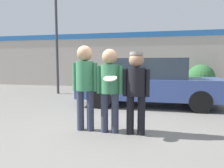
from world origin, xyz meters
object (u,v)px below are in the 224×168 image
Objects in this scene: person_left at (85,80)px; person_middle_with_frisbee at (110,83)px; parked_car_near at (149,82)px; street_lamp at (61,19)px; person_right at (136,86)px; shrub at (201,78)px.

person_left is 0.54m from person_middle_with_frisbee.
person_middle_with_frisbee is 3.09m from parked_car_near.
person_middle_with_frisbee is (0.53, -0.03, -0.05)m from person_left.
street_lamp is (-2.80, 4.85, 2.39)m from person_left.
person_right is (1.06, -0.03, -0.09)m from person_left.
person_right is at bearing -51.62° from street_lamp.
parked_car_near is at bearing -120.99° from shrub.
person_right is (0.53, -0.00, -0.04)m from person_middle_with_frisbee.
parked_car_near is at bearing 67.29° from person_left.
street_lamp is (-4.05, 1.88, 2.67)m from parked_car_near.
parked_car_near reaches higher than shrub.
person_left is at bearing -59.96° from street_lamp.
street_lamp is 3.98× the size of shrub.
parked_car_near is 5.11m from shrub.
shrub is at bearing 69.16° from person_right.
person_middle_with_frisbee reaches higher than parked_car_near.
person_right is 1.16× the size of shrub.
street_lamp is at bearing 120.04° from person_left.
shrub is (3.34, 7.37, -0.32)m from person_middle_with_frisbee.
person_middle_with_frisbee reaches higher than person_right.
person_right is at bearing -93.41° from parked_car_near.
street_lamp reaches higher than shrub.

